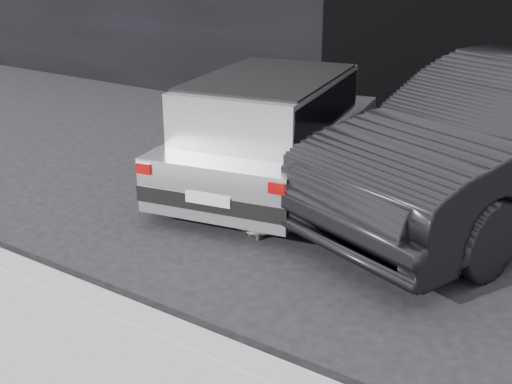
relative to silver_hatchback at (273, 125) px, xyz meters
The scene contains 7 objects.
ground 1.04m from the silver_hatchback, 96.78° to the right, with size 80.00×80.00×0.00m, color black.
garage_opening 3.44m from the silver_hatchback, 74.39° to the left, with size 4.00×0.10×2.60m, color black.
curb 3.51m from the silver_hatchback, 74.56° to the right, with size 18.00×0.25×0.12m, color #989893.
silver_hatchback is the anchor object (origin of this frame).
second_car 2.69m from the silver_hatchback, 13.29° to the left, with size 1.80×5.15×1.70m, color black.
cat_siamese 1.66m from the silver_hatchback, 61.24° to the right, with size 0.43×0.76×0.27m.
cat_white 1.45m from the silver_hatchback, 123.78° to the right, with size 0.71×0.33×0.34m.
Camera 1 is at (4.12, -5.68, 2.83)m, focal length 45.00 mm.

